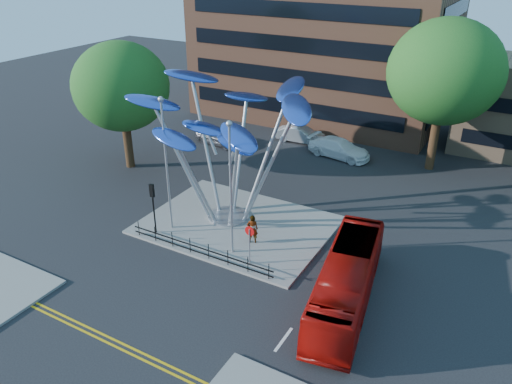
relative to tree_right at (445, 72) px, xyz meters
The scene contains 17 objects.
ground 24.75m from the tree_right, 109.98° to the right, with size 120.00×120.00×0.00m, color black.
traffic_island 20.01m from the tree_right, 119.36° to the right, with size 12.00×9.00×0.15m, color slate.
double_yellow_near 30.21m from the tree_right, 105.95° to the right, with size 40.00×0.12×0.01m, color gold.
double_yellow_far 30.49m from the tree_right, 105.78° to the right, with size 40.00×0.12×0.01m, color gold.
tree_right is the anchor object (origin of this frame).
tree_left 25.09m from the tree_right, 151.39° to the right, with size 7.60×7.60×10.32m.
leaf_sculpture 18.37m from the tree_right, 123.31° to the right, with size 12.72×9.54×9.51m.
street_lamp_left 22.49m from the tree_right, 124.05° to the right, with size 0.36×0.36×8.80m.
street_lamp_right 20.64m from the tree_right, 111.54° to the right, with size 0.36×0.36×8.30m.
traffic_light_island 24.06m from the tree_right, 123.69° to the right, with size 0.28×0.18×3.42m.
no_entry_sign_island 21.31m from the tree_right, 107.12° to the right, with size 0.60×0.10×2.45m.
pedestrian_railing_front 23.43m from the tree_right, 113.91° to the right, with size 10.00×0.06×1.00m.
red_bus 21.07m from the tree_right, 89.84° to the right, with size 2.36×10.10×2.81m, color #950B06.
pedestrian 20.04m from the tree_right, 111.80° to the right, with size 0.69×0.46×1.90m, color gray.
parked_car_left 20.15m from the tree_right, 167.72° to the right, with size 1.87×4.64×1.58m, color #46484F.
parked_car_mid 14.03m from the tree_right, behind, with size 1.61×4.61×1.52m, color #B5B9BE.
parked_car_right 10.50m from the tree_right, 169.71° to the right, with size 2.27×5.57×1.62m, color white.
Camera 1 is at (14.27, -18.34, 16.91)m, focal length 35.00 mm.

